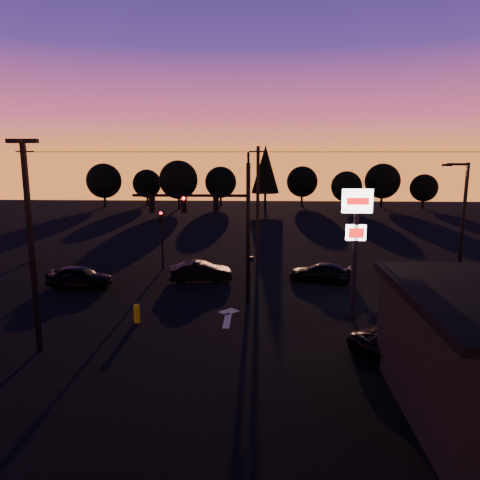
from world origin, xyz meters
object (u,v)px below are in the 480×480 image
(parking_lot_light, at_px, (30,233))
(car_mid, at_px, (201,271))
(secondary_signal, at_px, (162,231))
(traffic_signal_mast, at_px, (220,218))
(pylon_sign, at_px, (356,226))
(suv_parked, at_px, (400,352))
(bollard, at_px, (137,314))
(car_right, at_px, (320,272))
(car_left, at_px, (79,277))
(streetlight, at_px, (461,225))

(parking_lot_light, distance_m, car_mid, 13.52)
(car_mid, bearing_deg, secondary_signal, 37.64)
(traffic_signal_mast, xyz_separation_m, pylon_sign, (7.10, -2.49, -0.02))
(suv_parked, bearing_deg, pylon_sign, 68.08)
(pylon_sign, relative_size, bollard, 7.22)
(pylon_sign, distance_m, car_right, 8.41)
(traffic_signal_mast, distance_m, car_left, 10.57)
(bollard, xyz_separation_m, car_mid, (2.33, 7.78, 0.21))
(car_left, distance_m, suv_parked, 20.27)
(secondary_signal, relative_size, car_right, 1.02)
(car_mid, relative_size, suv_parked, 0.92)
(streetlight, distance_m, car_left, 23.64)
(bollard, relative_size, car_right, 0.22)
(pylon_sign, distance_m, streetlight, 8.00)
(secondary_signal, distance_m, bollard, 11.21)
(parking_lot_light, relative_size, car_right, 2.15)
(streetlight, bearing_deg, traffic_signal_mast, -173.86)
(car_left, bearing_deg, car_right, -79.53)
(suv_parked, bearing_deg, car_mid, 97.04)
(pylon_sign, relative_size, car_left, 1.65)
(car_mid, bearing_deg, car_left, 94.45)
(bollard, bearing_deg, secondary_signal, 94.69)
(traffic_signal_mast, bearing_deg, bollard, -139.49)
(pylon_sign, distance_m, suv_parked, 6.98)
(pylon_sign, bearing_deg, car_left, 162.59)
(traffic_signal_mast, bearing_deg, secondary_signal, 123.19)
(secondary_signal, xyz_separation_m, parking_lot_light, (-2.50, -14.49, 2.41))
(pylon_sign, height_order, bollard, pylon_sign)
(traffic_signal_mast, bearing_deg, car_mid, 111.05)
(streetlight, bearing_deg, car_left, 177.19)
(suv_parked, bearing_deg, bollard, 128.28)
(pylon_sign, relative_size, car_right, 1.60)
(car_right, bearing_deg, suv_parked, 26.63)
(streetlight, bearing_deg, bollard, -164.70)
(car_right, relative_size, suv_parked, 0.95)
(streetlight, height_order, car_right, streetlight)
(pylon_sign, xyz_separation_m, car_mid, (-8.78, 6.86, -4.23))
(car_left, bearing_deg, car_mid, -74.33)
(car_left, height_order, car_right, car_left)
(traffic_signal_mast, relative_size, streetlight, 1.07)
(pylon_sign, bearing_deg, car_mid, 142.01)
(traffic_signal_mast, distance_m, parking_lot_light, 10.19)
(car_mid, height_order, suv_parked, car_mid)
(secondary_signal, relative_size, parking_lot_light, 0.48)
(bollard, relative_size, car_left, 0.23)
(pylon_sign, relative_size, streetlight, 0.85)
(traffic_signal_mast, distance_m, bollard, 6.91)
(car_left, bearing_deg, streetlight, -89.76)
(secondary_signal, bearing_deg, pylon_sign, -39.77)
(streetlight, bearing_deg, secondary_signal, 162.44)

